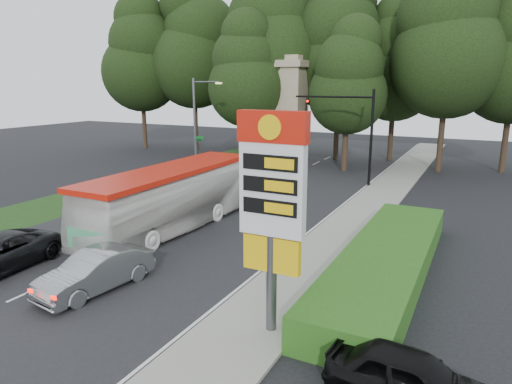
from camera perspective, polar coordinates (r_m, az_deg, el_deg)
The scene contains 21 objects.
ground at distance 19.10m, azimuth -27.48°, elevation -11.58°, with size 120.00×120.00×0.00m, color black.
road_surface at distance 27.22m, azimuth -6.76°, elevation -2.82°, with size 14.00×80.00×0.02m, color black.
sidewalk_right at distance 23.75m, azimuth 10.67°, elevation -5.28°, with size 3.00×80.00×0.12m, color gray.
grass_verge_left at distance 37.48m, azimuth -13.82°, elevation 1.38°, with size 5.00×50.00×0.02m, color #193814.
hedge at distance 19.27m, azimuth 15.96°, elevation -8.37°, with size 3.00×14.00×1.20m, color #285416.
gas_station_pylon at distance 13.25m, azimuth 2.04°, elevation -0.27°, with size 2.10×0.45×6.85m.
traffic_signal_mast at distance 34.97m, azimuth 12.18°, elevation 8.36°, with size 6.10×0.35×7.20m.
streetlight_signs at distance 38.48m, azimuth -7.40°, elevation 8.63°, with size 2.75×0.98×8.00m.
monument at distance 43.09m, azimuth 4.28°, elevation 10.09°, with size 3.00×3.00×10.05m.
tree_far_west at distance 56.32m, azimuth -14.24°, elevation 16.19°, with size 8.96×8.96×17.60m.
tree_west_mid at distance 54.32m, azimuth -7.83°, elevation 17.64°, with size 9.80×9.80×19.25m.
tree_west_near at distance 52.83m, azimuth -0.90°, elevation 16.07°, with size 8.40×8.40×16.50m.
tree_center_left at distance 47.18m, azimuth 2.38°, elevation 18.82°, with size 10.08×10.08×19.80m.
tree_center_right at distance 46.84m, azimuth 10.45°, elevation 17.42°, with size 9.24×9.24×18.15m.
tree_east_near at distance 47.52m, azimuth 17.10°, elevation 15.39°, with size 8.12×8.12×15.95m.
tree_east_mid at distance 43.01m, azimuth 23.13°, elevation 17.43°, with size 9.52×9.52×18.70m.
tree_monument_left at distance 43.85m, azimuth -1.15°, elevation 14.86°, with size 7.28×7.28×14.30m.
tree_monument_right at distance 40.73m, azimuth 11.44°, elevation 13.77°, with size 6.72×6.72×13.20m.
transit_bus at distance 24.40m, azimuth -10.40°, elevation -0.86°, with size 2.78×11.87×3.31m, color white.
sedan_silver at distance 18.28m, azimuth -19.40°, elevation -9.32°, with size 1.59×4.57×1.50m, color #93969A.
parked_car_black at distance 12.33m, azimuth 18.88°, elevation -21.27°, with size 1.67×4.14×1.41m, color black.
Camera 1 is at (14.60, -9.69, 7.58)m, focal length 32.00 mm.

